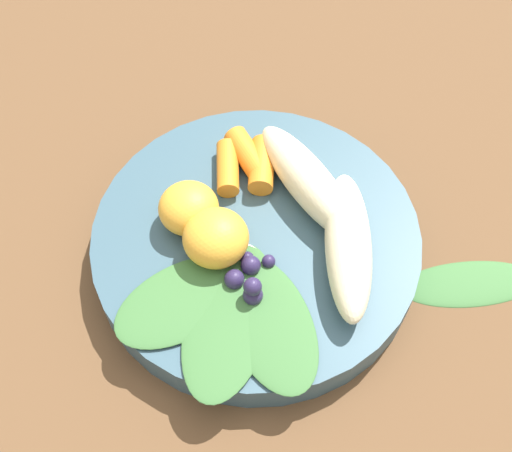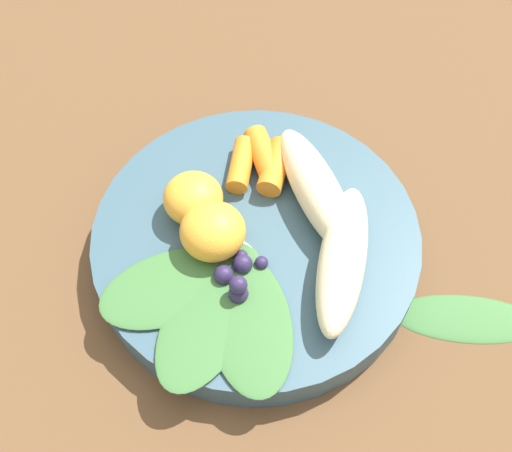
# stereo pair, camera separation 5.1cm
# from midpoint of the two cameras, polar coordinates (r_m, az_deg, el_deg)

# --- Properties ---
(ground_plane) EXTENTS (2.40, 2.40, 0.00)m
(ground_plane) POSITION_cam_midpoint_polar(r_m,az_deg,el_deg) (0.54, 2.68, -2.49)
(ground_plane) COLOR brown
(bowl) EXTENTS (0.25, 0.25, 0.03)m
(bowl) POSITION_cam_midpoint_polar(r_m,az_deg,el_deg) (0.53, 2.74, -1.68)
(bowl) COLOR #385666
(bowl) RESTS_ON ground_plane
(banana_peeled_left) EXTENTS (0.06, 0.13, 0.03)m
(banana_peeled_left) POSITION_cam_midpoint_polar(r_m,az_deg,el_deg) (0.52, 8.09, 2.64)
(banana_peeled_left) COLOR beige
(banana_peeled_left) RESTS_ON bowl
(banana_peeled_right) EXTENTS (0.11, 0.11, 0.03)m
(banana_peeled_right) POSITION_cam_midpoint_polar(r_m,az_deg,el_deg) (0.49, 10.25, -2.99)
(banana_peeled_right) COLOR beige
(banana_peeled_right) RESTS_ON bowl
(orange_segment_near) EXTENTS (0.05, 0.05, 0.04)m
(orange_segment_near) POSITION_cam_midpoint_polar(r_m,az_deg,el_deg) (0.49, -0.75, -0.67)
(orange_segment_near) COLOR #F4A833
(orange_segment_near) RESTS_ON bowl
(orange_segment_far) EXTENTS (0.05, 0.05, 0.03)m
(orange_segment_far) POSITION_cam_midpoint_polar(r_m,az_deg,el_deg) (0.51, -2.52, 2.14)
(orange_segment_far) COLOR #F4A833
(orange_segment_far) RESTS_ON bowl
(carrot_front) EXTENTS (0.05, 0.05, 0.02)m
(carrot_front) POSITION_cam_midpoint_polar(r_m,az_deg,el_deg) (0.54, 4.34, 4.82)
(carrot_front) COLOR orange
(carrot_front) RESTS_ON bowl
(carrot_mid_left) EXTENTS (0.03, 0.05, 0.02)m
(carrot_mid_left) POSITION_cam_midpoint_polar(r_m,az_deg,el_deg) (0.55, 3.31, 5.78)
(carrot_mid_left) COLOR orange
(carrot_mid_left) RESTS_ON bowl
(carrot_mid_right) EXTENTS (0.04, 0.05, 0.02)m
(carrot_mid_right) POSITION_cam_midpoint_polar(r_m,az_deg,el_deg) (0.54, 1.41, 5.01)
(carrot_mid_right) COLOR orange
(carrot_mid_right) RESTS_ON bowl
(blueberry_pile) EXTENTS (0.04, 0.04, 0.02)m
(blueberry_pile) POSITION_cam_midpoint_polar(r_m,az_deg,el_deg) (0.49, 1.46, -4.44)
(blueberry_pile) COLOR #2D234C
(blueberry_pile) RESTS_ON bowl
(coconut_shred_patch) EXTENTS (0.04, 0.04, 0.00)m
(coconut_shred_patch) POSITION_cam_midpoint_polar(r_m,az_deg,el_deg) (0.50, 0.51, -3.39)
(coconut_shred_patch) COLOR white
(coconut_shred_patch) RESTS_ON bowl
(kale_leaf_left) EXTENTS (0.11, 0.08, 0.01)m
(kale_leaf_left) POSITION_cam_midpoint_polar(r_m,az_deg,el_deg) (0.49, -4.38, -5.43)
(kale_leaf_left) COLOR #3D7038
(kale_leaf_left) RESTS_ON bowl
(kale_leaf_right) EXTENTS (0.14, 0.12, 0.01)m
(kale_leaf_right) POSITION_cam_midpoint_polar(r_m,az_deg,el_deg) (0.48, -0.81, -7.59)
(kale_leaf_right) COLOR #3D7038
(kale_leaf_right) RESTS_ON bowl
(kale_leaf_rear) EXTENTS (0.10, 0.13, 0.01)m
(kale_leaf_rear) POSITION_cam_midpoint_polar(r_m,az_deg,el_deg) (0.48, 2.51, -8.40)
(kale_leaf_rear) COLOR #3D7038
(kale_leaf_rear) RESTS_ON bowl
(kale_leaf_stray) EXTENTS (0.11, 0.10, 0.01)m
(kale_leaf_stray) POSITION_cam_midpoint_polar(r_m,az_deg,el_deg) (0.54, 19.97, -7.51)
(kale_leaf_stray) COLOR #3D7038
(kale_leaf_stray) RESTS_ON ground_plane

